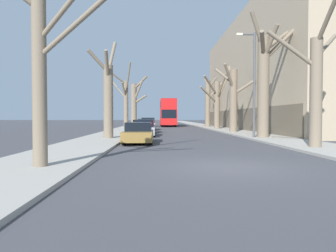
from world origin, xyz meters
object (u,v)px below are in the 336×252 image
(street_tree_right_0, at_px, (316,84))
(street_tree_right_2, at_px, (233,96))
(street_tree_left_2, at_px, (125,102))
(parked_car_0, at_px, (139,133))
(lamp_post, at_px, (253,80))
(street_tree_left_3, at_px, (134,104))
(street_tree_right_3, at_px, (217,102))
(street_tree_left_0, at_px, (42,59))
(street_tree_left_1, at_px, (108,97))
(street_tree_right_1, at_px, (264,79))
(parked_car_1, at_px, (144,128))
(parked_car_2, at_px, (146,126))
(double_decker_bus, at_px, (168,112))
(street_tree_right_4, at_px, (208,102))
(parked_car_3, at_px, (148,124))

(street_tree_right_0, height_order, street_tree_right_2, street_tree_right_0)
(street_tree_left_2, distance_m, parked_car_0, 14.68)
(street_tree_left_2, relative_size, lamp_post, 0.96)
(street_tree_left_3, height_order, lamp_post, lamp_post)
(street_tree_right_3, bearing_deg, lamp_post, -92.35)
(street_tree_left_0, relative_size, lamp_post, 1.07)
(street_tree_left_1, bearing_deg, street_tree_left_0, -89.68)
(street_tree_right_1, relative_size, parked_car_1, 2.22)
(parked_car_0, xyz_separation_m, parked_car_1, (-0.00, 6.46, 0.04))
(street_tree_left_2, relative_size, parked_car_0, 1.74)
(parked_car_2, bearing_deg, street_tree_right_2, -2.46)
(parked_car_1, bearing_deg, street_tree_right_1, -19.10)
(street_tree_right_1, height_order, parked_car_1, street_tree_right_1)
(street_tree_left_1, distance_m, parked_car_2, 9.75)
(double_decker_bus, xyz_separation_m, parked_car_2, (-2.89, -21.62, -1.87))
(lamp_post, bearing_deg, street_tree_left_1, -178.60)
(street_tree_right_1, bearing_deg, street_tree_right_2, 91.52)
(street_tree_right_4, relative_size, parked_car_2, 1.84)
(street_tree_right_4, xyz_separation_m, double_decker_bus, (-6.01, 6.00, -1.36))
(parked_car_1, xyz_separation_m, parked_car_2, (0.00, 5.48, 0.01))
(street_tree_right_3, relative_size, lamp_post, 0.90)
(double_decker_bus, bearing_deg, street_tree_right_1, -78.71)
(street_tree_right_0, distance_m, street_tree_right_2, 15.51)
(street_tree_right_2, bearing_deg, parked_car_3, 142.05)
(double_decker_bus, xyz_separation_m, lamp_post, (5.06, -30.56, 1.73))
(street_tree_left_3, xyz_separation_m, parked_car_2, (2.23, -13.64, -2.84))
(street_tree_right_4, xyz_separation_m, parked_car_2, (-8.90, -15.62, -3.23))
(street_tree_left_2, distance_m, street_tree_right_3, 12.21)
(street_tree_left_0, bearing_deg, street_tree_right_1, 48.61)
(street_tree_left_2, xyz_separation_m, street_tree_right_3, (10.99, 5.30, 0.23))
(street_tree_left_0, bearing_deg, parked_car_2, 84.00)
(street_tree_left_0, distance_m, street_tree_left_3, 34.85)
(street_tree_right_4, height_order, parked_car_3, street_tree_right_4)
(parked_car_1, distance_m, parked_car_3, 11.89)
(double_decker_bus, relative_size, parked_car_1, 2.90)
(street_tree_left_3, relative_size, parked_car_0, 1.80)
(street_tree_left_3, bearing_deg, parked_car_2, -80.72)
(street_tree_left_0, distance_m, street_tree_right_4, 38.48)
(street_tree_right_2, bearing_deg, parked_car_2, 177.54)
(parked_car_1, height_order, lamp_post, lamp_post)
(street_tree_left_1, relative_size, street_tree_right_2, 0.99)
(street_tree_right_3, distance_m, double_decker_bus, 15.17)
(parked_car_0, bearing_deg, street_tree_right_0, -24.06)
(street_tree_left_0, xyz_separation_m, street_tree_right_1, (11.14, 12.64, 1.06))
(street_tree_left_2, distance_m, double_decker_bus, 20.03)
(street_tree_right_3, relative_size, street_tree_right_4, 0.85)
(street_tree_left_1, height_order, street_tree_left_2, street_tree_left_2)
(street_tree_right_4, xyz_separation_m, parked_car_0, (-8.90, -27.56, -3.28))
(street_tree_right_2, height_order, street_tree_right_4, street_tree_right_4)
(street_tree_right_3, xyz_separation_m, street_tree_right_4, (0.27, 8.01, 0.40))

